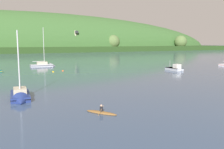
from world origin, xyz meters
The scene contains 8 objects.
far_shoreline_hill centered at (14.62, 197.19, 0.16)m, with size 497.88×95.49×65.41m.
dockside_crane centered at (47.38, 168.94, 7.83)m, with size 4.50×11.55×16.70m.
sailboat_far_left centered at (-18.93, 20.33, 0.26)m, with size 3.13×6.78×9.59m.
sailboat_outer_reach centered at (-5.14, 61.61, 0.29)m, with size 7.51×2.80×12.56m.
fishing_boat_moored centered at (21.21, 33.89, 0.37)m, with size 2.47×5.35×3.29m.
canoe_with_paddler centered at (-12.92, 9.88, 0.10)m, with size 2.43×3.35×1.02m.
mooring_buoy_foreground centered at (-4.21, 47.49, 0.00)m, with size 0.47×0.47×0.55m.
mooring_buoy_off_fishing_boat centered at (-6.90, 46.75, 0.00)m, with size 0.46×0.46×0.54m.
Camera 1 is at (-23.86, -11.08, 7.06)m, focal length 38.66 mm.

